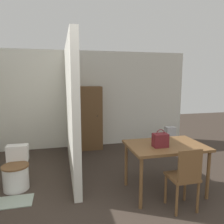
# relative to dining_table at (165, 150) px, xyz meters

# --- Properties ---
(wall_back) EXTENTS (5.64, 0.12, 2.50)m
(wall_back) POSITION_rel_dining_table_xyz_m (-0.96, 2.76, 0.55)
(wall_back) COLOR silver
(wall_back) RESTS_ON ground_plane
(partition_wall) EXTENTS (0.12, 2.71, 2.50)m
(partition_wall) POSITION_rel_dining_table_xyz_m (-1.37, 1.34, 0.55)
(partition_wall) COLOR silver
(partition_wall) RESTS_ON ground_plane
(dining_table) EXTENTS (1.18, 0.82, 0.79)m
(dining_table) POSITION_rel_dining_table_xyz_m (0.00, 0.00, 0.00)
(dining_table) COLOR brown
(dining_table) RESTS_ON ground_plane
(wooden_chair) EXTENTS (0.37, 0.37, 0.90)m
(wooden_chair) POSITION_rel_dining_table_xyz_m (0.02, -0.53, -0.20)
(wooden_chair) COLOR brown
(wooden_chair) RESTS_ON ground_plane
(toilet) EXTENTS (0.43, 0.57, 0.66)m
(toilet) POSITION_rel_dining_table_xyz_m (-2.33, 0.70, -0.43)
(toilet) COLOR white
(toilet) RESTS_ON ground_plane
(handbag) EXTENTS (0.22, 0.15, 0.27)m
(handbag) POSITION_rel_dining_table_xyz_m (-0.14, -0.09, 0.19)
(handbag) COLOR maroon
(handbag) RESTS_ON dining_table
(wooden_cabinet) EXTENTS (0.61, 0.45, 1.60)m
(wooden_cabinet) POSITION_rel_dining_table_xyz_m (-0.86, 2.47, 0.10)
(wooden_cabinet) COLOR brown
(wooden_cabinet) RESTS_ON ground_plane
(bath_mat) EXTENTS (0.60, 0.35, 0.01)m
(bath_mat) POSITION_rel_dining_table_xyz_m (-2.33, 0.23, -0.70)
(bath_mat) COLOR #99A899
(bath_mat) RESTS_ON ground_plane
(space_heater) EXTENTS (0.25, 0.18, 0.58)m
(space_heater) POSITION_rel_dining_table_xyz_m (1.13, 1.93, -0.41)
(space_heater) COLOR #BCBCC1
(space_heater) RESTS_ON ground_plane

